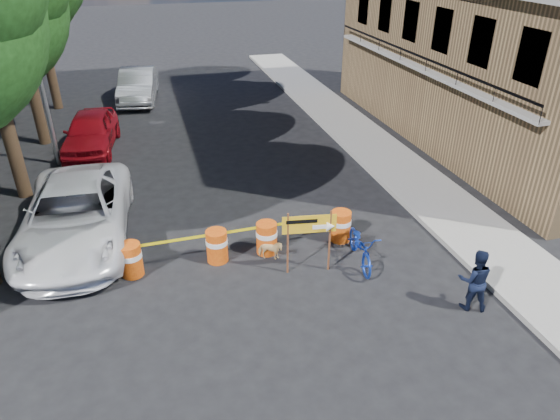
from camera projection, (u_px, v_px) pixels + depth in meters
ground at (276, 286)px, 12.35m from camera, size 120.00×120.00×0.00m
sidewalk_east at (393, 163)px, 18.82m from camera, size 2.40×40.00×0.15m
streetlamp at (34, 45)px, 16.87m from camera, size 1.25×0.18×8.00m
barrel_far_left at (131, 259)px, 12.56m from camera, size 0.58×0.58×0.90m
barrel_mid_left at (217, 245)px, 13.12m from camera, size 0.58×0.58×0.90m
barrel_mid_right at (267, 237)px, 13.47m from camera, size 0.58×0.58×0.90m
barrel_far_right at (341, 225)px, 14.02m from camera, size 0.58×0.58×0.90m
detour_sign at (316, 229)px, 12.32m from camera, size 1.34×0.35×1.74m
pedestrian at (475, 280)px, 11.30m from camera, size 0.92×0.83×1.55m
bicycle at (362, 231)px, 12.78m from camera, size 0.81×1.11×1.95m
dog at (270, 250)px, 13.26m from camera, size 0.74×0.55×0.57m
suv_white at (76, 215)px, 13.78m from camera, size 3.02×6.13×1.67m
sedan_red at (91, 132)px, 19.89m from camera, size 2.29×4.64×1.52m
sedan_silver at (138, 85)px, 25.88m from camera, size 2.29×5.09×1.62m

